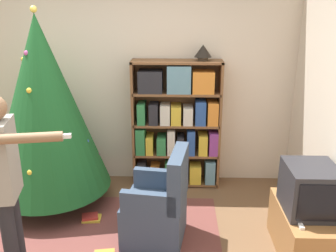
{
  "coord_description": "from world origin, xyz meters",
  "views": [
    {
      "loc": [
        0.7,
        -2.63,
        2.21
      ],
      "look_at": [
        0.6,
        0.83,
        1.05
      ],
      "focal_mm": 40.0,
      "sensor_mm": 36.0,
      "label": 1
    }
  ],
  "objects_px": {
    "television": "(310,189)",
    "table_lamp": "(203,52)",
    "bookshelf": "(177,125)",
    "christmas_tree": "(44,106)",
    "armchair": "(159,209)",
    "standing_person": "(6,180)"
  },
  "relations": [
    {
      "from": "armchair",
      "to": "standing_person",
      "type": "height_order",
      "value": "standing_person"
    },
    {
      "from": "christmas_tree",
      "to": "armchair",
      "type": "height_order",
      "value": "christmas_tree"
    },
    {
      "from": "television",
      "to": "table_lamp",
      "type": "xyz_separation_m",
      "value": [
        -0.88,
        1.37,
        1.0
      ]
    },
    {
      "from": "television",
      "to": "christmas_tree",
      "type": "xyz_separation_m",
      "value": [
        -2.58,
        0.85,
        0.5
      ]
    },
    {
      "from": "armchair",
      "to": "standing_person",
      "type": "bearing_deg",
      "value": -51.57
    },
    {
      "from": "bookshelf",
      "to": "television",
      "type": "xyz_separation_m",
      "value": [
        1.17,
        -1.36,
        -0.13
      ]
    },
    {
      "from": "armchair",
      "to": "standing_person",
      "type": "xyz_separation_m",
      "value": [
        -1.1,
        -0.65,
        0.62
      ]
    },
    {
      "from": "bookshelf",
      "to": "christmas_tree",
      "type": "relative_size",
      "value": 0.72
    },
    {
      "from": "table_lamp",
      "to": "christmas_tree",
      "type": "bearing_deg",
      "value": -162.84
    },
    {
      "from": "bookshelf",
      "to": "armchair",
      "type": "height_order",
      "value": "bookshelf"
    },
    {
      "from": "television",
      "to": "armchair",
      "type": "bearing_deg",
      "value": 171.77
    },
    {
      "from": "armchair",
      "to": "bookshelf",
      "type": "bearing_deg",
      "value": -179.78
    },
    {
      "from": "armchair",
      "to": "standing_person",
      "type": "distance_m",
      "value": 1.42
    },
    {
      "from": "armchair",
      "to": "table_lamp",
      "type": "relative_size",
      "value": 4.6
    },
    {
      "from": "armchair",
      "to": "christmas_tree",
      "type": "bearing_deg",
      "value": -109.61
    },
    {
      "from": "christmas_tree",
      "to": "standing_person",
      "type": "distance_m",
      "value": 1.33
    },
    {
      "from": "bookshelf",
      "to": "television",
      "type": "distance_m",
      "value": 1.8
    },
    {
      "from": "christmas_tree",
      "to": "table_lamp",
      "type": "xyz_separation_m",
      "value": [
        1.7,
        0.52,
        0.51
      ]
    },
    {
      "from": "bookshelf",
      "to": "christmas_tree",
      "type": "xyz_separation_m",
      "value": [
        -1.41,
        -0.52,
        0.37
      ]
    },
    {
      "from": "table_lamp",
      "to": "standing_person",
      "type": "bearing_deg",
      "value": -130.48
    },
    {
      "from": "television",
      "to": "table_lamp",
      "type": "relative_size",
      "value": 2.45
    },
    {
      "from": "television",
      "to": "standing_person",
      "type": "distance_m",
      "value": 2.49
    }
  ]
}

